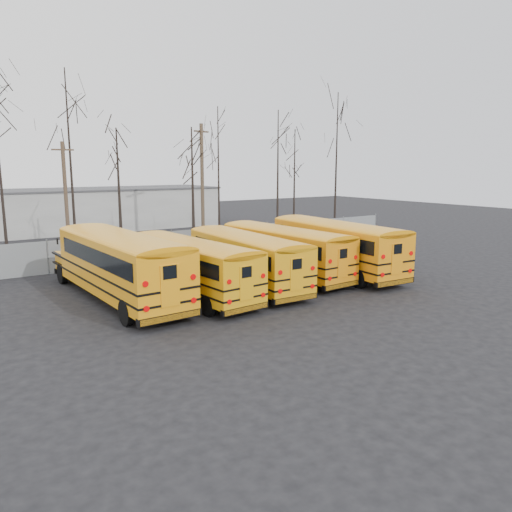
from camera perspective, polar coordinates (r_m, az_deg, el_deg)
ground at (r=24.57m, az=2.20°, el=-4.81°), size 120.00×120.00×0.00m
fence at (r=34.56m, az=-9.62°, el=1.18°), size 40.00×0.04×2.00m
distant_building at (r=53.76m, az=-16.61°, el=5.19°), size 22.00×8.00×4.00m
bus_a at (r=24.51m, az=-15.43°, el=-0.50°), size 3.26×12.09×3.35m
bus_b at (r=24.62m, az=-7.72°, el=-0.77°), size 3.27×10.60×2.92m
bus_c at (r=26.38m, az=-1.31°, el=0.09°), size 2.86×10.61×2.94m
bus_d at (r=28.72m, az=3.04°, el=0.97°), size 2.97×10.79×2.99m
bus_e at (r=30.10m, az=8.89°, el=1.54°), size 3.37×11.60×3.21m
utility_pole_left at (r=35.33m, az=-20.88°, el=5.86°), size 1.41×0.25×7.93m
utility_pole_right at (r=43.64m, az=-6.16°, el=8.52°), size 1.69×0.75×9.89m
tree_1 at (r=37.07m, az=-27.23°, el=8.69°), size 0.26×0.26×12.16m
tree_2 at (r=36.71m, az=-20.41°, el=9.65°), size 0.26×0.26×12.76m
tree_3 at (r=38.11m, az=-15.38°, el=7.14°), size 0.26×0.26×9.06m
tree_4 at (r=36.72m, az=-7.24°, el=7.34°), size 0.26×0.26×9.09m
tree_5 at (r=39.27m, az=-4.30°, el=8.84°), size 0.26×0.26×10.82m
tree_6 at (r=40.72m, az=2.50°, el=8.84°), size 0.26×0.26×10.72m
tree_7 at (r=44.54m, az=4.40°, el=8.16°), size 0.26×0.26×9.49m
tree_8 at (r=47.86m, az=9.15°, el=10.28°), size 0.26×0.26×12.96m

